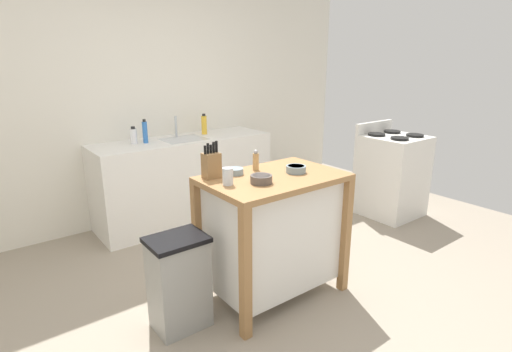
{
  "coord_description": "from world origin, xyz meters",
  "views": [
    {
      "loc": [
        -1.49,
        -1.88,
        1.69
      ],
      "look_at": [
        0.21,
        0.34,
        0.86
      ],
      "focal_mm": 27.92,
      "sensor_mm": 36.0,
      "label": 1
    }
  ],
  "objects": [
    {
      "name": "ground_plane",
      "position": [
        0.0,
        0.0,
        0.0
      ],
      "size": [
        6.63,
        6.63,
        0.0
      ],
      "primitive_type": "plane",
      "color": "gray",
      "rests_on": "ground"
    },
    {
      "name": "wall_back",
      "position": [
        0.0,
        2.17,
        1.3
      ],
      "size": [
        5.63,
        0.1,
        2.6
      ],
      "primitive_type": "cube",
      "color": "silver",
      "rests_on": "ground"
    },
    {
      "name": "kitchen_island",
      "position": [
        0.21,
        0.14,
        0.51
      ],
      "size": [
        0.97,
        0.64,
        0.91
      ],
      "color": "#9E7042",
      "rests_on": "ground"
    },
    {
      "name": "knife_block",
      "position": [
        -0.16,
        0.36,
        1.01
      ],
      "size": [
        0.11,
        0.09,
        0.25
      ],
      "color": "olive",
      "rests_on": "kitchen_island"
    },
    {
      "name": "bowl_stoneware_deep",
      "position": [
        0.38,
        0.1,
        0.94
      ],
      "size": [
        0.14,
        0.14,
        0.05
      ],
      "color": "gray",
      "rests_on": "kitchen_island"
    },
    {
      "name": "bowl_ceramic_wide",
      "position": [
        0.03,
        0.06,
        0.94
      ],
      "size": [
        0.14,
        0.14,
        0.05
      ],
      "color": "#564C47",
      "rests_on": "kitchen_island"
    },
    {
      "name": "bowl_ceramic_small",
      "position": [
        0.02,
        0.33,
        0.94
      ],
      "size": [
        0.12,
        0.12,
        0.04
      ],
      "color": "gray",
      "rests_on": "kitchen_island"
    },
    {
      "name": "drinking_cup",
      "position": [
        -0.16,
        0.16,
        0.97
      ],
      "size": [
        0.07,
        0.07,
        0.11
      ],
      "color": "silver",
      "rests_on": "kitchen_island"
    },
    {
      "name": "pepper_grinder",
      "position": [
        0.19,
        0.33,
        0.98
      ],
      "size": [
        0.04,
        0.04,
        0.15
      ],
      "color": "tan",
      "rests_on": "kitchen_island"
    },
    {
      "name": "trash_bin",
      "position": [
        -0.52,
        0.2,
        0.32
      ],
      "size": [
        0.36,
        0.28,
        0.63
      ],
      "color": "gray",
      "rests_on": "ground"
    },
    {
      "name": "sink_counter",
      "position": [
        0.38,
        1.82,
        0.45
      ],
      "size": [
        1.86,
        0.6,
        0.89
      ],
      "color": "white",
      "rests_on": "ground"
    },
    {
      "name": "sink_faucet",
      "position": [
        0.38,
        1.96,
        1.0
      ],
      "size": [
        0.02,
        0.02,
        0.22
      ],
      "color": "#B7BCC1",
      "rests_on": "sink_counter"
    },
    {
      "name": "bottle_dish_soap",
      "position": [
        -0.12,
        1.88,
        0.97
      ],
      "size": [
        0.06,
        0.06,
        0.17
      ],
      "color": "white",
      "rests_on": "sink_counter"
    },
    {
      "name": "bottle_spray_cleaner",
      "position": [
        0.69,
        1.91,
        0.99
      ],
      "size": [
        0.06,
        0.06,
        0.22
      ],
      "color": "yellow",
      "rests_on": "sink_counter"
    },
    {
      "name": "bottle_hand_soap",
      "position": [
        -0.01,
        1.85,
        1.0
      ],
      "size": [
        0.05,
        0.05,
        0.23
      ],
      "color": "blue",
      "rests_on": "sink_counter"
    },
    {
      "name": "stove",
      "position": [
        2.26,
        0.57,
        0.45
      ],
      "size": [
        0.6,
        0.6,
        1.01
      ],
      "color": "white",
      "rests_on": "ground"
    }
  ]
}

